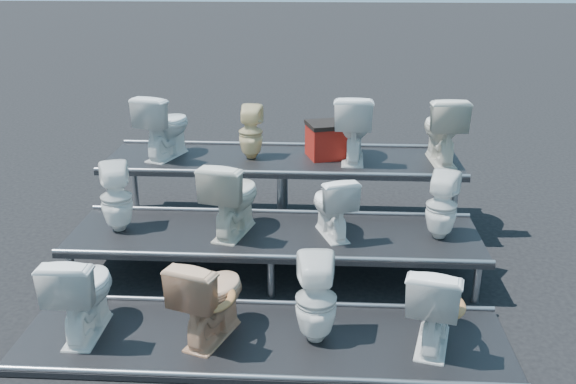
# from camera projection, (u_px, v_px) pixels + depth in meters

# --- Properties ---
(ground) EXTENTS (80.00, 80.00, 0.00)m
(ground) POSITION_uv_depth(u_px,v_px,m) (275.00, 273.00, 6.76)
(ground) COLOR black
(ground) RESTS_ON ground
(tier_front) EXTENTS (4.20, 1.20, 0.06)m
(tier_front) POSITION_uv_depth(u_px,v_px,m) (263.00, 340.00, 5.54)
(tier_front) COLOR black
(tier_front) RESTS_ON ground
(tier_mid) EXTENTS (4.20, 1.20, 0.46)m
(tier_mid) POSITION_uv_depth(u_px,v_px,m) (275.00, 253.00, 6.68)
(tier_mid) COLOR black
(tier_mid) RESTS_ON ground
(tier_back) EXTENTS (4.20, 1.20, 0.86)m
(tier_back) POSITION_uv_depth(u_px,v_px,m) (283.00, 192.00, 7.83)
(tier_back) COLOR black
(tier_back) RESTS_ON ground
(toilet_0) EXTENTS (0.45, 0.79, 0.80)m
(toilet_0) POSITION_uv_depth(u_px,v_px,m) (82.00, 291.00, 5.47)
(toilet_0) COLOR white
(toilet_0) RESTS_ON tier_front
(toilet_1) EXTENTS (0.67, 0.87, 0.78)m
(toilet_1) POSITION_uv_depth(u_px,v_px,m) (210.00, 296.00, 5.41)
(toilet_1) COLOR tan
(toilet_1) RESTS_ON tier_front
(toilet_2) EXTENTS (0.37, 0.38, 0.78)m
(toilet_2) POSITION_uv_depth(u_px,v_px,m) (316.00, 299.00, 5.37)
(toilet_2) COLOR white
(toilet_2) RESTS_ON tier_front
(toilet_3) EXTENTS (0.61, 0.85, 0.78)m
(toilet_3) POSITION_uv_depth(u_px,v_px,m) (435.00, 303.00, 5.31)
(toilet_3) COLOR white
(toilet_3) RESTS_ON tier_front
(toilet_4) EXTENTS (0.41, 0.42, 0.72)m
(toilet_4) POSITION_uv_depth(u_px,v_px,m) (116.00, 198.00, 6.56)
(toilet_4) COLOR white
(toilet_4) RESTS_ON tier_mid
(toilet_5) EXTENTS (0.63, 0.87, 0.80)m
(toilet_5) POSITION_uv_depth(u_px,v_px,m) (232.00, 196.00, 6.49)
(toilet_5) COLOR silver
(toilet_5) RESTS_ON tier_mid
(toilet_6) EXTENTS (0.56, 0.73, 0.66)m
(toilet_6) POSITION_uv_depth(u_px,v_px,m) (332.00, 205.00, 6.46)
(toilet_6) COLOR white
(toilet_6) RESTS_ON tier_mid
(toilet_7) EXTENTS (0.41, 0.41, 0.69)m
(toilet_7) POSITION_uv_depth(u_px,v_px,m) (442.00, 206.00, 6.39)
(toilet_7) COLOR white
(toilet_7) RESTS_ON tier_mid
(toilet_8) EXTENTS (0.66, 0.86, 0.77)m
(toilet_8) POSITION_uv_depth(u_px,v_px,m) (165.00, 125.00, 7.62)
(toilet_8) COLOR white
(toilet_8) RESTS_ON tier_back
(toilet_9) EXTENTS (0.30, 0.31, 0.64)m
(toilet_9) POSITION_uv_depth(u_px,v_px,m) (251.00, 132.00, 7.59)
(toilet_9) COLOR beige
(toilet_9) RESTS_ON tier_back
(toilet_10) EXTENTS (0.48, 0.80, 0.80)m
(toilet_10) POSITION_uv_depth(u_px,v_px,m) (353.00, 127.00, 7.49)
(toilet_10) COLOR white
(toilet_10) RESTS_ON tier_back
(toilet_11) EXTENTS (0.49, 0.80, 0.79)m
(toilet_11) POSITION_uv_depth(u_px,v_px,m) (442.00, 129.00, 7.44)
(toilet_11) COLOR silver
(toilet_11) RESTS_ON tier_back
(red_crate) EXTENTS (0.62, 0.55, 0.38)m
(red_crate) POSITION_uv_depth(u_px,v_px,m) (330.00, 142.00, 7.69)
(red_crate) COLOR #9F1611
(red_crate) RESTS_ON tier_back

